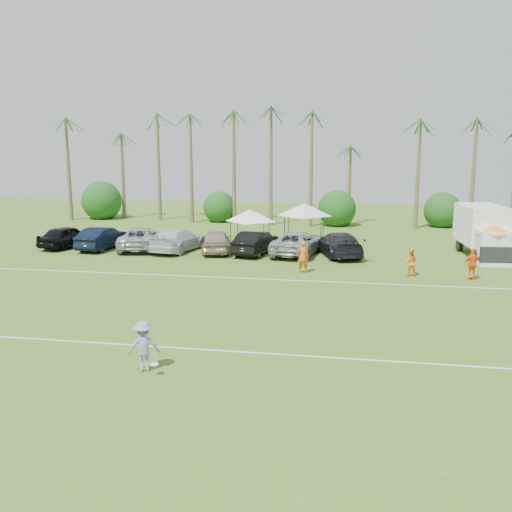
# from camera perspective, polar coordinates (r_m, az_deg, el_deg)

# --- Properties ---
(ground) EXTENTS (120.00, 120.00, 0.00)m
(ground) POSITION_cam_1_polar(r_m,az_deg,el_deg) (21.13, -12.81, -10.59)
(ground) COLOR #41631D
(ground) RESTS_ON ground
(field_lines) EXTENTS (80.00, 12.10, 0.01)m
(field_lines) POSITION_cam_1_polar(r_m,az_deg,el_deg) (28.27, -6.54, -4.84)
(field_lines) COLOR white
(field_lines) RESTS_ON ground
(palm_tree_0) EXTENTS (2.40, 2.40, 8.90)m
(palm_tree_0) POSITION_cam_1_polar(r_m,az_deg,el_deg) (63.52, -18.30, 10.23)
(palm_tree_0) COLOR brown
(palm_tree_0) RESTS_ON ground
(palm_tree_1) EXTENTS (2.40, 2.40, 9.90)m
(palm_tree_1) POSITION_cam_1_polar(r_m,az_deg,el_deg) (61.33, -14.15, 11.26)
(palm_tree_1) COLOR brown
(palm_tree_1) RESTS_ON ground
(palm_tree_2) EXTENTS (2.40, 2.40, 10.90)m
(palm_tree_2) POSITION_cam_1_polar(r_m,az_deg,el_deg) (59.50, -9.69, 12.28)
(palm_tree_2) COLOR brown
(palm_tree_2) RESTS_ON ground
(palm_tree_3) EXTENTS (2.40, 2.40, 11.90)m
(palm_tree_3) POSITION_cam_1_polar(r_m,az_deg,el_deg) (58.31, -5.91, 13.24)
(palm_tree_3) COLOR brown
(palm_tree_3) RESTS_ON ground
(palm_tree_4) EXTENTS (2.40, 2.40, 8.90)m
(palm_tree_4) POSITION_cam_1_polar(r_m,az_deg,el_deg) (57.30, -1.94, 10.75)
(palm_tree_4) COLOR brown
(palm_tree_4) RESTS_ON ground
(palm_tree_5) EXTENTS (2.40, 2.40, 9.90)m
(palm_tree_5) POSITION_cam_1_polar(r_m,az_deg,el_deg) (56.61, 2.10, 11.63)
(palm_tree_5) COLOR brown
(palm_tree_5) RESTS_ON ground
(palm_tree_6) EXTENTS (2.40, 2.40, 10.90)m
(palm_tree_6) POSITION_cam_1_polar(r_m,az_deg,el_deg) (56.21, 6.25, 12.46)
(palm_tree_6) COLOR brown
(palm_tree_6) RESTS_ON ground
(palm_tree_7) EXTENTS (2.40, 2.40, 11.90)m
(palm_tree_7) POSITION_cam_1_polar(r_m,az_deg,el_deg) (56.11, 10.45, 13.22)
(palm_tree_7) COLOR brown
(palm_tree_7) RESTS_ON ground
(palm_tree_8) EXTENTS (2.40, 2.40, 8.90)m
(palm_tree_8) POSITION_cam_1_polar(r_m,az_deg,el_deg) (56.29, 15.54, 10.36)
(palm_tree_8) COLOR brown
(palm_tree_8) RESTS_ON ground
(palm_tree_9) EXTENTS (2.40, 2.40, 9.90)m
(palm_tree_9) POSITION_cam_1_polar(r_m,az_deg,el_deg) (56.96, 20.69, 10.95)
(palm_tree_9) COLOR brown
(palm_tree_9) RESTS_ON ground
(bush_tree_0) EXTENTS (4.00, 4.00, 4.00)m
(bush_tree_0) POSITION_cam_1_polar(r_m,az_deg,el_deg) (63.34, -15.16, 5.25)
(bush_tree_0) COLOR brown
(bush_tree_0) RESTS_ON ground
(bush_tree_1) EXTENTS (4.00, 4.00, 4.00)m
(bush_tree_1) POSITION_cam_1_polar(r_m,az_deg,el_deg) (59.01, -3.61, 5.21)
(bush_tree_1) COLOR brown
(bush_tree_1) RESTS_ON ground
(bush_tree_2) EXTENTS (4.00, 4.00, 4.00)m
(bush_tree_2) POSITION_cam_1_polar(r_m,az_deg,el_deg) (57.39, 8.16, 4.96)
(bush_tree_2) COLOR brown
(bush_tree_2) RESTS_ON ground
(bush_tree_3) EXTENTS (4.00, 4.00, 4.00)m
(bush_tree_3) POSITION_cam_1_polar(r_m,az_deg,el_deg) (57.93, 18.12, 4.59)
(bush_tree_3) COLOR brown
(bush_tree_3) RESTS_ON ground
(sideline_player_a) EXTENTS (0.76, 0.52, 2.00)m
(sideline_player_a) POSITION_cam_1_polar(r_m,az_deg,el_deg) (35.01, 4.72, -0.06)
(sideline_player_a) COLOR orange
(sideline_player_a) RESTS_ON ground
(sideline_player_b) EXTENTS (0.82, 0.64, 1.65)m
(sideline_player_b) POSITION_cam_1_polar(r_m,az_deg,el_deg) (35.27, 15.19, -0.62)
(sideline_player_b) COLOR orange
(sideline_player_b) RESTS_ON ground
(sideline_player_c) EXTENTS (1.20, 0.83, 1.88)m
(sideline_player_c) POSITION_cam_1_polar(r_m,az_deg,el_deg) (35.26, 20.82, -0.77)
(sideline_player_c) COLOR orange
(sideline_player_c) RESTS_ON ground
(box_truck) EXTENTS (3.20, 7.05, 3.52)m
(box_truck) POSITION_cam_1_polar(r_m,az_deg,el_deg) (42.78, 21.91, 2.39)
(box_truck) COLOR white
(box_truck) RESTS_ON ground
(canopy_tent_left) EXTENTS (4.00, 4.00, 3.24)m
(canopy_tent_left) POSITION_cam_1_polar(r_m,az_deg,el_deg) (44.62, -0.57, 4.65)
(canopy_tent_left) COLOR black
(canopy_tent_left) RESTS_ON ground
(canopy_tent_right) EXTENTS (4.46, 4.46, 3.62)m
(canopy_tent_right) POSITION_cam_1_polar(r_m,az_deg,el_deg) (46.62, 4.89, 5.28)
(canopy_tent_right) COLOR black
(canopy_tent_right) RESTS_ON ground
(market_umbrella) EXTENTS (2.34, 2.34, 2.61)m
(market_umbrella) POSITION_cam_1_polar(r_m,az_deg,el_deg) (40.25, 22.71, 2.50)
(market_umbrella) COLOR black
(market_umbrella) RESTS_ON ground
(frisbee_player) EXTENTS (1.32, 1.09, 1.78)m
(frisbee_player) POSITION_cam_1_polar(r_m,az_deg,el_deg) (20.21, -11.19, -8.85)
(frisbee_player) COLOR #838BBA
(frisbee_player) RESTS_ON ground
(parked_car_0) EXTENTS (3.21, 5.31, 1.69)m
(parked_car_0) POSITION_cam_1_polar(r_m,az_deg,el_deg) (46.03, -18.35, 1.87)
(parked_car_0) COLOR black
(parked_car_0) RESTS_ON ground
(parked_car_1) EXTENTS (2.21, 5.26, 1.69)m
(parked_car_1) POSITION_cam_1_polar(r_m,az_deg,el_deg) (44.53, -15.13, 1.75)
(parked_car_1) COLOR black
(parked_car_1) RESTS_ON ground
(parked_car_2) EXTENTS (3.94, 6.51, 1.69)m
(parked_car_2) POSITION_cam_1_polar(r_m,az_deg,el_deg) (43.79, -11.38, 1.77)
(parked_car_2) COLOR #A3A5A6
(parked_car_2) RESTS_ON ground
(parked_car_3) EXTENTS (3.34, 6.14, 1.69)m
(parked_car_3) POSITION_cam_1_polar(r_m,az_deg,el_deg) (42.59, -7.80, 1.63)
(parked_car_3) COLOR silver
(parked_car_3) RESTS_ON ground
(parked_car_4) EXTENTS (2.96, 5.26, 1.69)m
(parked_car_4) POSITION_cam_1_polar(r_m,az_deg,el_deg) (41.68, -3.99, 1.50)
(parked_car_4) COLOR gray
(parked_car_4) RESTS_ON ground
(parked_car_5) EXTENTS (2.79, 5.38, 1.69)m
(parked_car_5) POSITION_cam_1_polar(r_m,az_deg,el_deg) (41.00, -0.02, 1.37)
(parked_car_5) COLOR black
(parked_car_5) RESTS_ON ground
(parked_car_6) EXTENTS (3.60, 6.40, 1.69)m
(parked_car_6) POSITION_cam_1_polar(r_m,az_deg,el_deg) (40.84, 4.11, 1.30)
(parked_car_6) COLOR #989CA0
(parked_car_6) RESTS_ON ground
(parked_car_7) EXTENTS (4.07, 6.27, 1.69)m
(parked_car_7) POSITION_cam_1_polar(r_m,az_deg,el_deg) (40.72, 8.25, 1.19)
(parked_car_7) COLOR black
(parked_car_7) RESTS_ON ground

